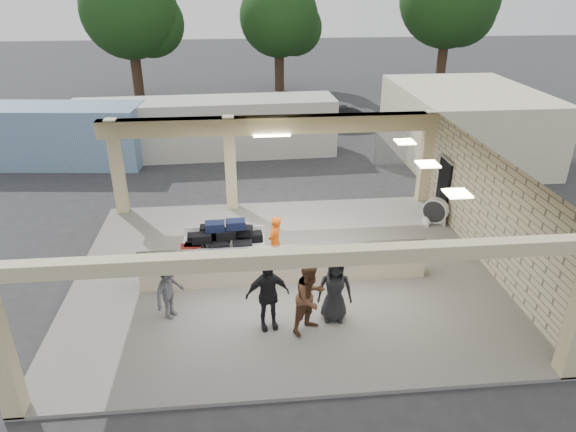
{
  "coord_description": "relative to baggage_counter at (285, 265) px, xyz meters",
  "views": [
    {
      "loc": [
        -1.11,
        -12.91,
        8.05
      ],
      "look_at": [
        0.23,
        1.0,
        1.4
      ],
      "focal_mm": 32.0,
      "sensor_mm": 36.0,
      "label": 1
    }
  ],
  "objects": [
    {
      "name": "container_blue",
      "position": [
        -10.75,
        11.26,
        0.77
      ],
      "size": [
        10.6,
        3.55,
        2.7
      ],
      "primitive_type": "cube",
      "rotation": [
        0.0,
        0.0,
        -0.1
      ],
      "color": "#7C9CC7",
      "rests_on": "ground"
    },
    {
      "name": "car_dark",
      "position": [
        4.97,
        16.12,
        0.07
      ],
      "size": [
        3.99,
        1.62,
        1.3
      ],
      "primitive_type": "imported",
      "rotation": [
        0.0,
        0.0,
        1.63
      ],
      "color": "black",
      "rests_on": "ground"
    },
    {
      "name": "tree_mid",
      "position": [
        2.32,
        26.66,
        4.38
      ],
      "size": [
        6.0,
        5.6,
        8.0
      ],
      "color": "#382619",
      "rests_on": "ground"
    },
    {
      "name": "tree_left",
      "position": [
        -7.68,
        24.66,
        5.0
      ],
      "size": [
        6.6,
        6.3,
        9.0
      ],
      "color": "#382619",
      "rests_on": "ground"
    },
    {
      "name": "passenger_b",
      "position": [
        -0.61,
        -2.09,
        0.44
      ],
      "size": [
        1.13,
        0.56,
        1.85
      ],
      "primitive_type": "imported",
      "rotation": [
        0.0,
        0.0,
        0.16
      ],
      "color": "black",
      "rests_on": "pavilion"
    },
    {
      "name": "baggage_handler",
      "position": [
        -0.22,
        0.8,
        0.32
      ],
      "size": [
        0.6,
        0.67,
        1.62
      ],
      "primitive_type": "imported",
      "rotation": [
        0.0,
        0.0,
        4.12
      ],
      "color": "#DF4F0B",
      "rests_on": "pavilion"
    },
    {
      "name": "tree_right",
      "position": [
        14.32,
        25.66,
        5.63
      ],
      "size": [
        7.2,
        7.0,
        10.0
      ],
      "color": "#382619",
      "rests_on": "ground"
    },
    {
      "name": "passenger_c",
      "position": [
        -3.02,
        -1.43,
        0.31
      ],
      "size": [
        0.82,
        1.07,
        1.58
      ],
      "primitive_type": "imported",
      "rotation": [
        0.0,
        0.0,
        1.05
      ],
      "color": "#4A494E",
      "rests_on": "pavilion"
    },
    {
      "name": "car_white_b",
      "position": [
        11.76,
        14.17,
        0.05
      ],
      "size": [
        4.31,
        2.65,
        1.28
      ],
      "primitive_type": "imported",
      "rotation": [
        0.0,
        0.0,
        1.88
      ],
      "color": "white",
      "rests_on": "ground"
    },
    {
      "name": "passenger_d",
      "position": [
        1.06,
        -1.91,
        0.4
      ],
      "size": [
        0.89,
        0.44,
        1.76
      ],
      "primitive_type": "imported",
      "rotation": [
        0.0,
        0.0,
        -0.11
      ],
      "color": "black",
      "rests_on": "pavilion"
    },
    {
      "name": "ground",
      "position": [
        0.0,
        0.5,
        -0.59
      ],
      "size": [
        120.0,
        120.0,
        0.0
      ],
      "primitive_type": "plane",
      "color": "#2A2A2D",
      "rests_on": "ground"
    },
    {
      "name": "adjacent_building",
      "position": [
        9.5,
        10.5,
        1.01
      ],
      "size": [
        6.0,
        8.0,
        3.2
      ],
      "primitive_type": "cube",
      "color": "beige",
      "rests_on": "ground"
    },
    {
      "name": "drum_fan",
      "position": [
        5.5,
        3.08,
        0.03
      ],
      "size": [
        0.86,
        0.76,
        0.97
      ],
      "rotation": [
        0.0,
        0.0,
        -0.66
      ],
      "color": "white",
      "rests_on": "pavilion"
    },
    {
      "name": "pavilion",
      "position": [
        0.21,
        1.16,
        0.76
      ],
      "size": [
        12.01,
        10.0,
        3.55
      ],
      "color": "slate",
      "rests_on": "ground"
    },
    {
      "name": "car_white_a",
      "position": [
        9.79,
        13.85,
        0.2
      ],
      "size": [
        6.09,
        4.56,
        1.57
      ],
      "primitive_type": "imported",
      "rotation": [
        0.0,
        0.0,
        1.97
      ],
      "color": "white",
      "rests_on": "ground"
    },
    {
      "name": "luggage_cart",
      "position": [
        -1.77,
        1.01,
        0.28
      ],
      "size": [
        2.51,
        1.62,
        1.43
      ],
      "rotation": [
        0.0,
        0.0,
        -0.04
      ],
      "color": "white",
      "rests_on": "pavilion"
    },
    {
      "name": "baggage_counter",
      "position": [
        0.0,
        0.0,
        0.0
      ],
      "size": [
        8.2,
        0.58,
        0.98
      ],
      "color": "beige",
      "rests_on": "pavilion"
    },
    {
      "name": "container_white",
      "position": [
        -2.73,
        11.81,
        0.75
      ],
      "size": [
        12.44,
        2.92,
        2.68
      ],
      "primitive_type": "cube",
      "rotation": [
        0.0,
        0.0,
        0.04
      ],
      "color": "#B9B9B5",
      "rests_on": "ground"
    },
    {
      "name": "fence",
      "position": [
        11.0,
        9.5,
        0.47
      ],
      "size": [
        12.06,
        0.06,
        2.03
      ],
      "color": "gray",
      "rests_on": "ground"
    },
    {
      "name": "passenger_a",
      "position": [
        0.4,
        -2.3,
        0.45
      ],
      "size": [
        0.96,
        0.87,
        1.87
      ],
      "primitive_type": "imported",
      "rotation": [
        0.0,
        0.0,
        0.66
      ],
      "color": "brown",
      "rests_on": "pavilion"
    }
  ]
}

